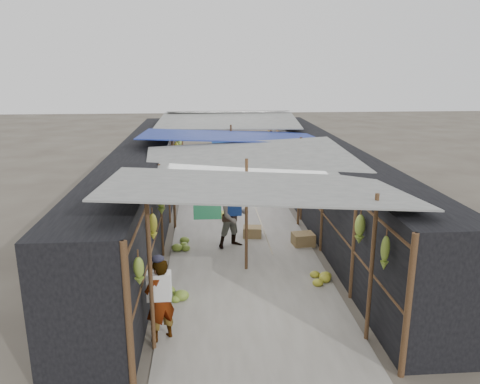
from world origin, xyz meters
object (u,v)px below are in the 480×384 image
object	(u,v)px
black_basin	(251,183)
vendor_seated	(274,187)
shopper_blue	(234,216)
crate_near	(252,232)
vendor_elderly	(160,300)

from	to	relation	value
black_basin	vendor_seated	bearing A→B (deg)	-71.84
black_basin	shopper_blue	size ratio (longest dim) A/B	0.39
shopper_blue	vendor_seated	world-z (taller)	shopper_blue
crate_near	vendor_elderly	distance (m)	5.26
vendor_seated	shopper_blue	bearing A→B (deg)	-28.78
crate_near	vendor_seated	size ratio (longest dim) A/B	0.58
black_basin	vendor_elderly	size ratio (longest dim) A/B	0.44
vendor_elderly	crate_near	bearing A→B (deg)	-148.00
crate_near	black_basin	distance (m)	5.67
crate_near	shopper_blue	bearing A→B (deg)	-124.04
crate_near	black_basin	world-z (taller)	crate_near
black_basin	vendor_elderly	world-z (taller)	vendor_elderly
black_basin	shopper_blue	bearing A→B (deg)	-99.60
shopper_blue	vendor_seated	distance (m)	4.74
shopper_blue	crate_near	bearing A→B (deg)	26.94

